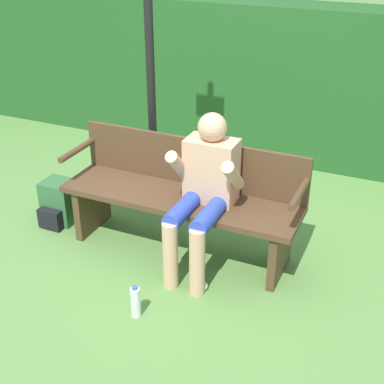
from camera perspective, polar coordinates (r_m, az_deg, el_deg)
name	(u,v)px	position (r m, az deg, el deg)	size (l,w,h in m)	color
ground_plane	(180,249)	(4.30, -1.29, -6.15)	(40.00, 40.00, 0.00)	#5B8942
hedge_back	(267,81)	(5.84, 8.01, 11.65)	(12.00, 0.58, 1.60)	#235623
park_bench	(183,195)	(4.11, -0.99, -0.32)	(1.86, 0.50, 0.87)	#513823
person_seated	(204,187)	(3.82, 1.32, 0.55)	(0.51, 0.66, 1.16)	#DBA884
backpack	(59,203)	(4.73, -13.95, -1.14)	(0.28, 0.32, 0.37)	#336638
water_bottle	(136,302)	(3.62, -6.03, -11.58)	(0.07, 0.07, 0.24)	white
signpost	(149,30)	(4.32, -4.65, 16.80)	(0.32, 0.09, 2.90)	black
litter_crumple	(203,286)	(3.86, 1.19, -9.98)	(0.07, 0.07, 0.07)	silver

